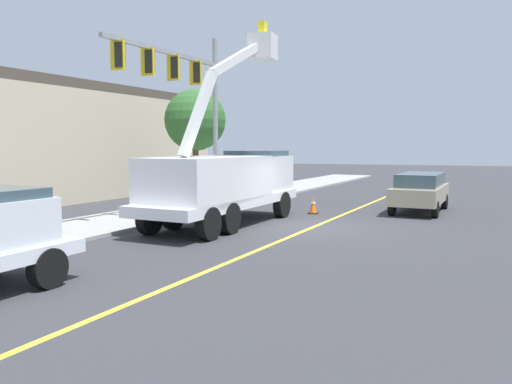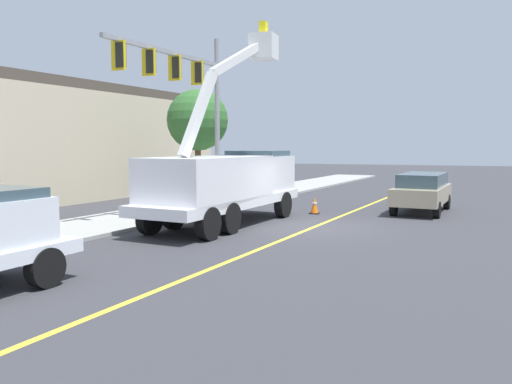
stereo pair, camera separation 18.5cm
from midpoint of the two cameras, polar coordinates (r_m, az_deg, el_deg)
ground at (r=18.43m, az=6.60°, el=-3.94°), size 120.00×120.00×0.00m
sidewalk_far_side at (r=21.84m, az=-10.97°, el=-2.40°), size 59.90×12.12×0.12m
lane_centre_stripe at (r=18.43m, az=6.60°, el=-3.93°), size 49.51×7.29×0.01m
utility_bucket_truck at (r=18.84m, az=-3.06°, el=1.25°), size 8.47×3.64×7.40m
passing_minivan at (r=23.55m, az=18.14°, el=0.22°), size 5.02×2.57×1.69m
traffic_cone_mid_front at (r=22.05m, az=6.74°, el=-1.48°), size 0.40×0.40×0.74m
traffic_signal_mast at (r=21.92m, az=-7.57°, el=11.50°), size 7.37×1.32×7.72m
commercial_building_backdrop at (r=28.86m, az=-25.24°, el=5.08°), size 27.23×10.80×6.19m
street_tree_right at (r=27.77m, az=-6.29°, el=7.87°), size 3.26×3.26×5.87m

